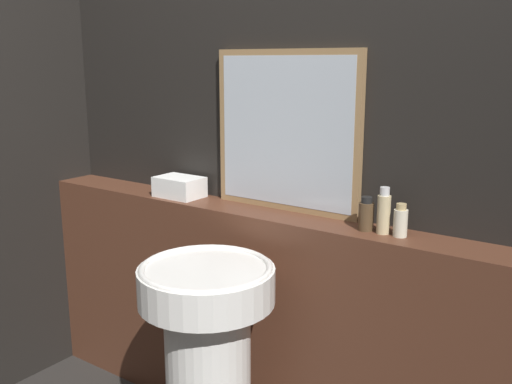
{
  "coord_description": "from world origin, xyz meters",
  "views": [
    {
      "loc": [
        1.24,
        -0.6,
        1.59
      ],
      "look_at": [
        -0.0,
        1.15,
        1.09
      ],
      "focal_mm": 40.0,
      "sensor_mm": 36.0,
      "label": 1
    }
  ],
  "objects_px": {
    "mirror": "(286,132)",
    "lotion_bottle": "(401,221)",
    "shampoo_bottle": "(366,215)",
    "pedestal_sink": "(208,359)",
    "towel_stack": "(179,187)",
    "conditioner_bottle": "(384,212)"
  },
  "relations": [
    {
      "from": "conditioner_bottle",
      "to": "lotion_bottle",
      "type": "bearing_deg",
      "value": 0.0
    },
    {
      "from": "shampoo_bottle",
      "to": "pedestal_sink",
      "type": "bearing_deg",
      "value": -135.55
    },
    {
      "from": "pedestal_sink",
      "to": "towel_stack",
      "type": "relative_size",
      "value": 4.23
    },
    {
      "from": "pedestal_sink",
      "to": "mirror",
      "type": "distance_m",
      "value": 0.93
    },
    {
      "from": "mirror",
      "to": "lotion_bottle",
      "type": "bearing_deg",
      "value": -8.88
    },
    {
      "from": "mirror",
      "to": "towel_stack",
      "type": "bearing_deg",
      "value": -170.89
    },
    {
      "from": "mirror",
      "to": "shampoo_bottle",
      "type": "distance_m",
      "value": 0.49
    },
    {
      "from": "towel_stack",
      "to": "shampoo_bottle",
      "type": "xyz_separation_m",
      "value": [
        0.91,
        0.0,
        0.01
      ]
    },
    {
      "from": "pedestal_sink",
      "to": "mirror",
      "type": "relative_size",
      "value": 1.34
    },
    {
      "from": "shampoo_bottle",
      "to": "lotion_bottle",
      "type": "height_order",
      "value": "shampoo_bottle"
    },
    {
      "from": "mirror",
      "to": "lotion_bottle",
      "type": "xyz_separation_m",
      "value": [
        0.53,
        -0.08,
        -0.27
      ]
    },
    {
      "from": "mirror",
      "to": "shampoo_bottle",
      "type": "height_order",
      "value": "mirror"
    },
    {
      "from": "shampoo_bottle",
      "to": "lotion_bottle",
      "type": "bearing_deg",
      "value": -0.0
    },
    {
      "from": "conditioner_bottle",
      "to": "pedestal_sink",
      "type": "bearing_deg",
      "value": -139.8
    },
    {
      "from": "shampoo_bottle",
      "to": "towel_stack",
      "type": "bearing_deg",
      "value": -180.0
    },
    {
      "from": "towel_stack",
      "to": "lotion_bottle",
      "type": "xyz_separation_m",
      "value": [
        1.04,
        0.0,
        0.01
      ]
    },
    {
      "from": "towel_stack",
      "to": "lotion_bottle",
      "type": "relative_size",
      "value": 1.77
    },
    {
      "from": "pedestal_sink",
      "to": "mirror",
      "type": "xyz_separation_m",
      "value": [
        0.02,
        0.49,
        0.79
      ]
    },
    {
      "from": "shampoo_bottle",
      "to": "mirror",
      "type": "bearing_deg",
      "value": 168.28
    },
    {
      "from": "pedestal_sink",
      "to": "conditioner_bottle",
      "type": "xyz_separation_m",
      "value": [
        0.48,
        0.41,
        0.54
      ]
    },
    {
      "from": "mirror",
      "to": "lotion_bottle",
      "type": "distance_m",
      "value": 0.6
    },
    {
      "from": "pedestal_sink",
      "to": "lotion_bottle",
      "type": "relative_size",
      "value": 7.48
    }
  ]
}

